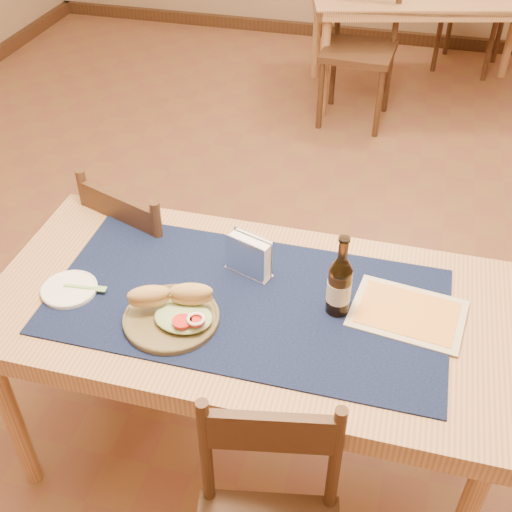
% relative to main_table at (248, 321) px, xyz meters
% --- Properties ---
extents(room, '(6.04, 7.04, 2.84)m').
position_rel_main_table_xyz_m(room, '(0.00, 0.80, 0.73)').
color(room, brown).
rests_on(room, ground).
extents(main_table, '(1.60, 0.80, 0.75)m').
position_rel_main_table_xyz_m(main_table, '(0.00, 0.00, 0.00)').
color(main_table, tan).
rests_on(main_table, ground).
extents(placemat, '(1.20, 0.60, 0.01)m').
position_rel_main_table_xyz_m(placemat, '(0.00, 0.00, 0.09)').
color(placemat, '#101E3E').
rests_on(placemat, main_table).
extents(baseboard, '(6.00, 7.00, 0.10)m').
position_rel_main_table_xyz_m(baseboard, '(0.00, 0.80, -0.62)').
color(baseboard, '#422617').
rests_on(baseboard, ground).
extents(back_table, '(1.79, 1.20, 0.75)m').
position_rel_main_table_xyz_m(back_table, '(0.41, 3.26, 0.00)').
color(back_table, tan).
rests_on(back_table, ground).
extents(chair_main_far, '(0.53, 0.53, 0.89)m').
position_rel_main_table_xyz_m(chair_main_far, '(-0.50, 0.43, -0.20)').
color(chair_main_far, '#422617').
rests_on(chair_main_far, ground).
extents(chair_back_near, '(0.48, 0.48, 0.98)m').
position_rel_main_table_xyz_m(chair_back_near, '(0.00, 2.80, -0.16)').
color(chair_back_near, '#422617').
rests_on(chair_back_near, ground).
extents(chair_back_far, '(0.55, 0.55, 1.00)m').
position_rel_main_table_xyz_m(chair_back_far, '(0.74, 3.85, -0.15)').
color(chair_back_far, '#422617').
rests_on(chair_back_far, ground).
extents(sandwich_plate, '(0.28, 0.28, 0.11)m').
position_rel_main_table_xyz_m(sandwich_plate, '(-0.19, -0.14, 0.12)').
color(sandwich_plate, brown).
rests_on(sandwich_plate, placemat).
extents(side_plate, '(0.17, 0.17, 0.01)m').
position_rel_main_table_xyz_m(side_plate, '(-0.54, -0.10, 0.10)').
color(side_plate, white).
rests_on(side_plate, placemat).
extents(fork, '(0.14, 0.03, 0.00)m').
position_rel_main_table_xyz_m(fork, '(-0.49, -0.08, 0.10)').
color(fork, '#80C069').
rests_on(fork, side_plate).
extents(beer_bottle, '(0.07, 0.07, 0.27)m').
position_rel_main_table_xyz_m(beer_bottle, '(0.27, 0.03, 0.19)').
color(beer_bottle, '#40270B').
rests_on(beer_bottle, placemat).
extents(napkin_holder, '(0.16, 0.10, 0.14)m').
position_rel_main_table_xyz_m(napkin_holder, '(-0.03, 0.13, 0.15)').
color(napkin_holder, white).
rests_on(napkin_holder, placemat).
extents(menu_card, '(0.36, 0.28, 0.01)m').
position_rel_main_table_xyz_m(menu_card, '(0.48, 0.06, 0.09)').
color(menu_card, beige).
rests_on(menu_card, placemat).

